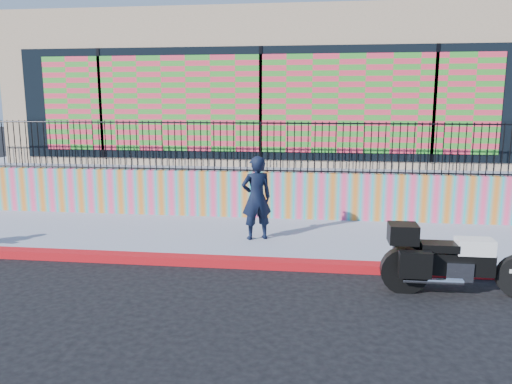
# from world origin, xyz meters

# --- Properties ---
(ground) EXTENTS (90.00, 90.00, 0.00)m
(ground) POSITION_xyz_m (0.00, 0.00, 0.00)
(ground) COLOR black
(ground) RESTS_ON ground
(red_curb) EXTENTS (16.00, 0.30, 0.15)m
(red_curb) POSITION_xyz_m (0.00, 0.00, 0.07)
(red_curb) COLOR #A40C0B
(red_curb) RESTS_ON ground
(sidewalk) EXTENTS (16.00, 3.00, 0.15)m
(sidewalk) POSITION_xyz_m (0.00, 1.65, 0.07)
(sidewalk) COLOR #878CA2
(sidewalk) RESTS_ON ground
(mural_wall) EXTENTS (16.00, 0.20, 1.10)m
(mural_wall) POSITION_xyz_m (0.00, 3.25, 0.70)
(mural_wall) COLOR #FD4276
(mural_wall) RESTS_ON sidewalk
(metal_fence) EXTENTS (15.80, 0.04, 1.20)m
(metal_fence) POSITION_xyz_m (0.00, 3.25, 1.85)
(metal_fence) COLOR black
(metal_fence) RESTS_ON mural_wall
(elevated_platform) EXTENTS (16.00, 10.00, 1.25)m
(elevated_platform) POSITION_xyz_m (0.00, 8.35, 0.62)
(elevated_platform) COLOR #878CA2
(elevated_platform) RESTS_ON ground
(storefront_building) EXTENTS (14.00, 8.06, 4.00)m
(storefront_building) POSITION_xyz_m (0.00, 8.13, 3.25)
(storefront_building) COLOR tan
(storefront_building) RESTS_ON elevated_platform
(police_motorcycle) EXTENTS (2.32, 0.77, 1.44)m
(police_motorcycle) POSITION_xyz_m (3.62, -0.86, 0.60)
(police_motorcycle) COLOR black
(police_motorcycle) RESTS_ON ground
(police_officer) EXTENTS (0.73, 0.62, 1.70)m
(police_officer) POSITION_xyz_m (0.25, 1.32, 1.00)
(police_officer) COLOR black
(police_officer) RESTS_ON sidewalk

